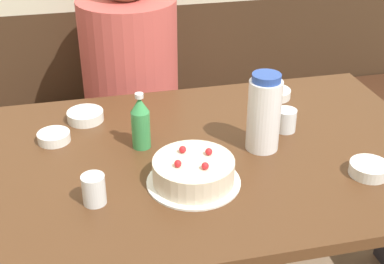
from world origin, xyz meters
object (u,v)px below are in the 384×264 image
at_px(water_pitcher, 264,113).
at_px(bowl_rice_small, 369,169).
at_px(bowl_soup_white, 85,116).
at_px(bench_seat, 161,156).
at_px(soju_bottle, 141,122).
at_px(birthday_cake, 194,172).
at_px(glass_water_tall, 94,190).
at_px(glass_tumbler_short, 286,120).
at_px(bowl_side_dish, 274,93).
at_px(person_grey_tee, 132,93).
at_px(bowl_sauce_shallow, 54,137).

distance_m(water_pitcher, bowl_rice_small, 0.34).
distance_m(bowl_soup_white, bowl_rice_small, 0.92).
distance_m(bench_seat, soju_bottle, 0.97).
distance_m(birthday_cake, bowl_soup_white, 0.52).
height_order(water_pitcher, bowl_rice_small, water_pitcher).
distance_m(soju_bottle, glass_water_tall, 0.31).
xyz_separation_m(bowl_rice_small, glass_tumbler_short, (-0.14, 0.29, 0.02)).
relative_size(bowl_side_dish, glass_tumbler_short, 1.65).
distance_m(water_pitcher, bowl_side_dish, 0.38).
height_order(glass_tumbler_short, person_grey_tee, person_grey_tee).
height_order(water_pitcher, bowl_sauce_shallow, water_pitcher).
relative_size(birthday_cake, bowl_side_dish, 2.16).
xyz_separation_m(bowl_rice_small, person_grey_tee, (-0.56, 0.94, -0.13)).
bearing_deg(glass_tumbler_short, bowl_rice_small, -65.30).
height_order(bowl_rice_small, glass_tumbler_short, glass_tumbler_short).
xyz_separation_m(bowl_soup_white, person_grey_tee, (0.20, 0.43, -0.13)).
relative_size(bowl_soup_white, bowl_side_dish, 1.00).
relative_size(birthday_cake, bowl_soup_white, 2.16).
xyz_separation_m(bowl_rice_small, bowl_side_dish, (-0.08, 0.54, -0.00)).
relative_size(water_pitcher, glass_tumbler_short, 3.33).
relative_size(glass_water_tall, glass_tumbler_short, 1.12).
bearing_deg(soju_bottle, birthday_cake, -63.83).
xyz_separation_m(bench_seat, bowl_side_dish, (0.34, -0.51, 0.53)).
bearing_deg(soju_bottle, bowl_side_dish, 24.73).
bearing_deg(bowl_soup_white, glass_water_tall, -90.18).
bearing_deg(bowl_soup_white, bowl_side_dish, 2.35).
relative_size(soju_bottle, bowl_rice_small, 1.62).
xyz_separation_m(bowl_rice_small, glass_water_tall, (-0.76, 0.04, 0.02)).
xyz_separation_m(bench_seat, person_grey_tee, (-0.13, -0.10, 0.40)).
distance_m(soju_bottle, bowl_sauce_shallow, 0.29).
distance_m(bench_seat, glass_tumbler_short, 0.97).
bearing_deg(bench_seat, bowl_rice_small, -67.80).
relative_size(bowl_sauce_shallow, glass_tumbler_short, 1.38).
bearing_deg(bowl_sauce_shallow, person_grey_tee, 60.71).
xyz_separation_m(bench_seat, bowl_soup_white, (-0.34, -0.53, 0.53)).
distance_m(soju_bottle, person_grey_tee, 0.67).
xyz_separation_m(bench_seat, bowl_rice_small, (0.43, -1.04, 0.53)).
bearing_deg(bowl_rice_small, glass_tumbler_short, 114.70).
bearing_deg(bowl_sauce_shallow, water_pitcher, -16.39).
bearing_deg(water_pitcher, bowl_side_dish, 63.60).
bearing_deg(bench_seat, soju_bottle, -103.42).
relative_size(bowl_side_dish, glass_water_tall, 1.47).
relative_size(birthday_cake, bowl_rice_small, 2.34).
distance_m(water_pitcher, glass_tumbler_short, 0.16).
height_order(bench_seat, glass_tumbler_short, glass_tumbler_short).
height_order(bench_seat, water_pitcher, water_pitcher).
xyz_separation_m(soju_bottle, bowl_sauce_shallow, (-0.26, 0.09, -0.07)).
bearing_deg(bowl_side_dish, bowl_sauce_shallow, -169.44).
bearing_deg(bench_seat, bowl_soup_white, -122.24).
distance_m(glass_tumbler_short, person_grey_tee, 0.79).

